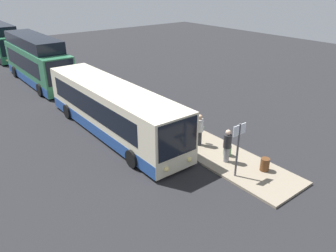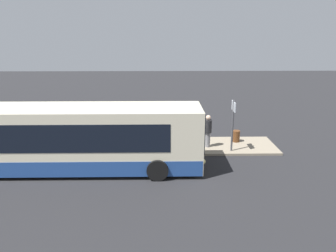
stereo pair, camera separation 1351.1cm
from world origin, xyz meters
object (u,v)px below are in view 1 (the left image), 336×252
Objects in this scene: passenger_waiting at (200,129)px; sign_post at (238,143)px; suitcase at (227,150)px; passenger_with_bags at (175,121)px; passenger_boarding at (227,145)px; trash_bin at (265,164)px; bus_lead at (111,109)px; bus_second at (37,62)px.

sign_post is at bearing -41.45° from passenger_waiting.
passenger_with_bags is at bearing -169.74° from suitcase.
passenger_boarding is 2.21m from passenger_waiting.
passenger_boarding is 1.06× the size of passenger_with_bags.
suitcase is at bearing -79.19° from passenger_boarding.
trash_bin is at bearing 69.36° from sign_post.
bus_lead is 1.14× the size of bus_second.
passenger_waiting is 1.09× the size of passenger_with_bags.
sign_post is 2.13m from trash_bin.
passenger_waiting is 3.57m from sign_post.
bus_second reaches higher than passenger_with_bags.
bus_second reaches higher than suitcase.
passenger_boarding is (6.96, 2.65, -0.39)m from bus_lead.
bus_second is 12.79× the size of suitcase.
passenger_waiting is 2.82× the size of trash_bin.
bus_second is at bearing -174.68° from sign_post.
passenger_with_bags is (2.97, 2.52, -0.45)m from bus_lead.
bus_second is 18.26m from passenger_waiting.
passenger_waiting is at bearing 8.91° from bus_second.
passenger_waiting is at bearing 30.74° from bus_lead.
passenger_with_bags is at bearing 174.17° from sign_post.
suitcase is at bearing 143.43° from sign_post.
passenger_boarding is 0.92m from suitcase.
passenger_boarding is 1.56m from sign_post.
sign_post is (1.18, -0.65, 0.79)m from passenger_boarding.
passenger_with_bags is at bearing -170.50° from trash_bin.
bus_lead reaches higher than suitcase.
passenger_boarding is at bearing -32.26° from passenger_waiting.
bus_lead is 13.28m from bus_second.
passenger_boarding reaches higher than suitcase.
trash_bin is at bearing 9.00° from bus_second.
passenger_waiting is at bearing -31.52° from passenger_boarding.
sign_post is 4.16× the size of trash_bin.
bus_second is at bearing 180.00° from bus_lead.
trash_bin is at bearing 178.61° from passenger_boarding.
bus_lead is at bearing -176.91° from passenger_waiting.
passenger_waiting reaches higher than passenger_boarding.
bus_second is 17.00× the size of trash_bin.
suitcase is (3.58, 0.65, -0.58)m from passenger_with_bags.
bus_second is 20.42m from passenger_boarding.
bus_lead is 7.06× the size of passenger_boarding.
bus_lead is at bearing 85.28° from passenger_with_bags.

